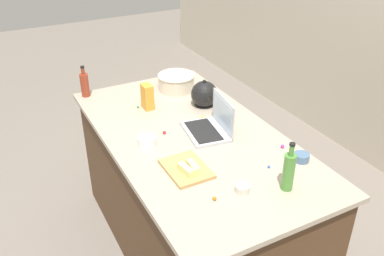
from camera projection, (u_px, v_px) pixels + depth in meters
ground_plane at (192, 245)px, 2.95m from camera, size 12.00×12.00×0.00m
island_counter at (192, 195)px, 2.73m from camera, size 1.82×0.97×0.90m
laptop at (211, 125)px, 2.52m from camera, size 0.34×0.27×0.22m
mixing_bowl_large at (176, 82)px, 3.05m from camera, size 0.27×0.27×0.12m
bottle_soy at (85, 84)px, 2.94m from camera, size 0.06×0.06×0.22m
bottle_olive at (289, 171)px, 2.01m from camera, size 0.06×0.06×0.26m
kettle at (204, 95)px, 2.81m from camera, size 0.21×0.18×0.20m
cutting_board at (186, 169)px, 2.19m from camera, size 0.27×0.21×0.02m
butter_stick_left at (186, 169)px, 2.14m from camera, size 0.11×0.05×0.04m
butter_stick_right at (193, 167)px, 2.16m from camera, size 0.11×0.04×0.04m
ramekin_small at (242, 188)px, 2.03m from camera, size 0.07×0.07×0.04m
ramekin_medium at (147, 141)px, 2.40m from camera, size 0.11×0.11×0.05m
ramekin_wide at (302, 157)px, 2.26m from camera, size 0.08×0.08×0.04m
candy_bag at (147, 97)px, 2.77m from camera, size 0.09×0.06×0.17m
candy_0 at (138, 107)px, 2.81m from camera, size 0.01×0.01×0.01m
candy_1 at (283, 146)px, 2.38m from camera, size 0.02×0.02×0.02m
candy_2 at (172, 83)px, 3.16m from camera, size 0.01×0.01×0.01m
candy_3 at (214, 198)px, 1.98m from camera, size 0.02×0.02×0.02m
candy_4 at (203, 117)px, 2.68m from camera, size 0.02×0.02×0.02m
candy_5 at (164, 132)px, 2.51m from camera, size 0.02×0.02×0.02m
candy_6 at (269, 167)px, 2.21m from camera, size 0.01×0.01×0.01m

